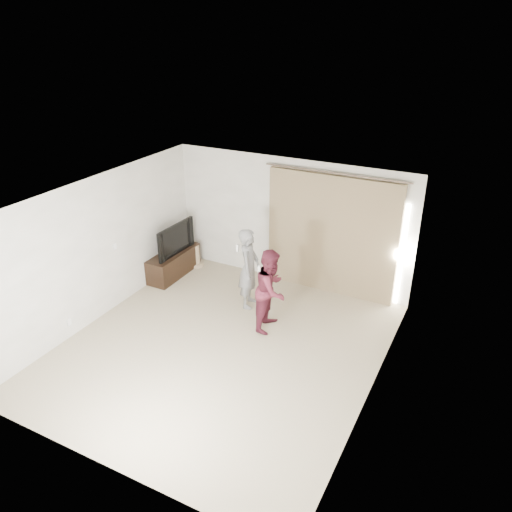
# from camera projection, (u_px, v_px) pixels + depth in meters

# --- Properties ---
(floor) EXTENTS (5.50, 5.50, 0.00)m
(floor) POSITION_uv_depth(u_px,v_px,m) (222.00, 348.00, 8.35)
(floor) COLOR tan
(floor) RESTS_ON ground
(wall_back) EXTENTS (5.00, 0.04, 2.60)m
(wall_back) POSITION_uv_depth(u_px,v_px,m) (290.00, 222.00, 10.00)
(wall_back) COLOR white
(wall_back) RESTS_ON ground
(wall_left) EXTENTS (0.04, 5.50, 2.60)m
(wall_left) POSITION_uv_depth(u_px,v_px,m) (98.00, 249.00, 8.82)
(wall_left) COLOR white
(wall_left) RESTS_ON ground
(ceiling) EXTENTS (5.00, 5.50, 0.01)m
(ceiling) POSITION_uv_depth(u_px,v_px,m) (216.00, 201.00, 7.23)
(ceiling) COLOR silver
(ceiling) RESTS_ON wall_back
(curtain) EXTENTS (2.80, 0.11, 2.46)m
(curtain) POSITION_uv_depth(u_px,v_px,m) (332.00, 236.00, 9.61)
(curtain) COLOR #9D8760
(curtain) RESTS_ON ground
(tv_console) EXTENTS (0.47, 1.35, 0.52)m
(tv_console) POSITION_uv_depth(u_px,v_px,m) (174.00, 263.00, 10.64)
(tv_console) COLOR black
(tv_console) RESTS_ON ground
(tv) EXTENTS (0.19, 1.14, 0.65)m
(tv) POSITION_uv_depth(u_px,v_px,m) (172.00, 238.00, 10.39)
(tv) COLOR black
(tv) RESTS_ON tv_console
(scratching_post) EXTENTS (0.37, 0.37, 0.49)m
(scratching_post) POSITION_uv_depth(u_px,v_px,m) (195.00, 257.00, 11.06)
(scratching_post) COLOR tan
(scratching_post) RESTS_ON ground
(person_man) EXTENTS (0.51, 0.65, 1.57)m
(person_man) POSITION_uv_depth(u_px,v_px,m) (249.00, 268.00, 9.28)
(person_man) COLOR slate
(person_man) RESTS_ON ground
(person_woman) EXTENTS (0.61, 0.76, 1.50)m
(person_woman) POSITION_uv_depth(u_px,v_px,m) (271.00, 290.00, 8.62)
(person_woman) COLOR #591D2C
(person_woman) RESTS_ON ground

